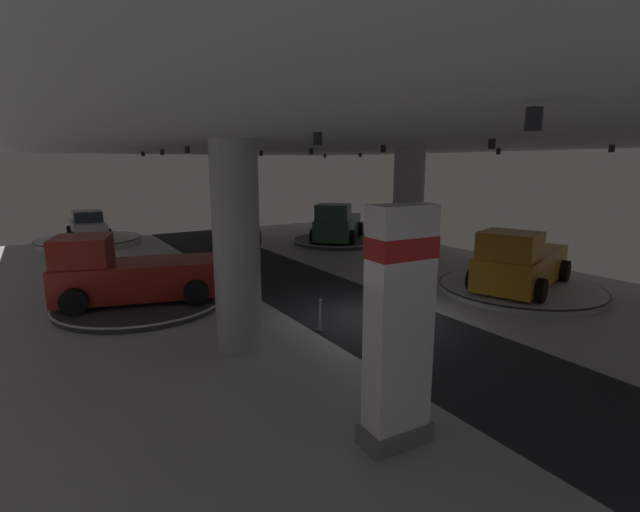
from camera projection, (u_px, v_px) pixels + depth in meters
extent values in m
cube|color=#B2B2B7|center=(372.00, 319.00, 14.67)|extent=(24.00, 44.00, 0.05)
cube|color=#232328|center=(372.00, 318.00, 14.66)|extent=(4.40, 44.00, 0.01)
cube|color=silver|center=(376.00, 141.00, 13.55)|extent=(24.00, 44.00, 0.10)
cylinder|color=black|center=(534.00, 119.00, 4.42)|extent=(0.16, 0.16, 0.22)
cylinder|color=black|center=(318.00, 139.00, 7.95)|extent=(0.16, 0.16, 0.22)
cylinder|color=black|center=(246.00, 146.00, 11.27)|extent=(0.16, 0.16, 0.22)
cylinder|color=black|center=(187.00, 150.00, 14.56)|extent=(0.16, 0.16, 0.22)
cylinder|color=black|center=(162.00, 152.00, 17.99)|extent=(0.16, 0.16, 0.22)
cylinder|color=black|center=(143.00, 154.00, 21.21)|extent=(0.16, 0.16, 0.22)
cylinder|color=black|center=(492.00, 144.00, 10.17)|extent=(0.16, 0.16, 0.22)
cylinder|color=black|center=(383.00, 149.00, 13.50)|extent=(0.16, 0.16, 0.22)
cylinder|color=black|center=(311.00, 152.00, 16.75)|extent=(0.16, 0.16, 0.22)
cylinder|color=black|center=(261.00, 153.00, 20.16)|extent=(0.16, 0.16, 0.22)
cylinder|color=black|center=(228.00, 155.00, 23.63)|extent=(0.16, 0.16, 0.22)
cylinder|color=black|center=(612.00, 148.00, 13.24)|extent=(0.16, 0.16, 0.22)
cylinder|color=black|center=(499.00, 151.00, 16.45)|extent=(0.16, 0.16, 0.22)
cylinder|color=black|center=(421.00, 153.00, 19.95)|extent=(0.16, 0.16, 0.22)
cylinder|color=black|center=(360.00, 155.00, 23.38)|extent=(0.16, 0.16, 0.22)
cylinder|color=black|center=(325.00, 156.00, 26.67)|extent=(0.16, 0.16, 0.22)
cylinder|color=#ADADB2|center=(237.00, 248.00, 11.81)|extent=(1.21, 1.21, 5.50)
cylinder|color=#ADADB2|center=(408.00, 214.00, 19.79)|extent=(1.32, 1.32, 5.50)
cube|color=slate|center=(395.00, 433.00, 8.13)|extent=(1.30, 0.71, 0.35)
cube|color=white|center=(399.00, 320.00, 7.70)|extent=(1.13, 0.62, 3.90)
cube|color=red|center=(402.00, 247.00, 7.45)|extent=(1.15, 0.64, 0.36)
cylinder|color=silver|center=(90.00, 241.00, 28.16)|extent=(5.90, 5.90, 0.35)
cylinder|color=black|center=(89.00, 239.00, 28.13)|extent=(6.02, 6.02, 0.05)
cube|color=silver|center=(88.00, 228.00, 28.00)|extent=(1.82, 4.21, 0.90)
cube|color=#2D3842|center=(87.00, 217.00, 27.73)|extent=(1.57, 1.91, 0.70)
cylinder|color=black|center=(69.00, 231.00, 28.74)|extent=(0.22, 0.68, 0.68)
cylinder|color=black|center=(104.00, 229.00, 29.76)|extent=(0.22, 0.68, 0.68)
cylinder|color=black|center=(72.00, 237.00, 26.35)|extent=(0.22, 0.68, 0.68)
cylinder|color=black|center=(109.00, 234.00, 27.37)|extent=(0.22, 0.68, 0.68)
sphere|color=white|center=(77.00, 223.00, 29.45)|extent=(0.18, 0.18, 0.18)
sphere|color=white|center=(93.00, 222.00, 29.95)|extent=(0.18, 0.18, 0.18)
cylinder|color=#333338|center=(142.00, 302.00, 15.93)|extent=(5.56, 5.57, 0.23)
cylinder|color=white|center=(141.00, 300.00, 15.92)|extent=(5.68, 5.68, 0.05)
cube|color=maroon|center=(140.00, 279.00, 15.76)|extent=(5.67, 3.45, 1.20)
cube|color=maroon|center=(82.00, 251.00, 15.09)|extent=(2.15, 2.29, 1.00)
cube|color=#28333D|center=(99.00, 251.00, 15.22)|extent=(0.55, 1.70, 0.75)
cylinder|color=black|center=(74.00, 302.00, 14.21)|extent=(0.88, 0.50, 0.84)
cylinder|color=black|center=(89.00, 283.00, 16.43)|extent=(0.88, 0.50, 0.84)
cylinder|color=black|center=(196.00, 293.00, 15.23)|extent=(0.88, 0.50, 0.84)
cylinder|color=black|center=(195.00, 276.00, 17.44)|extent=(0.88, 0.50, 0.84)
cylinder|color=#333338|center=(338.00, 241.00, 28.63)|extent=(5.57, 5.57, 0.25)
cylinder|color=white|center=(338.00, 239.00, 28.61)|extent=(5.68, 5.68, 0.05)
cube|color=#2D5638|center=(338.00, 227.00, 28.45)|extent=(5.20, 5.27, 1.20)
cube|color=#2D5638|center=(333.00, 213.00, 26.61)|extent=(2.55, 2.54, 1.00)
cube|color=#28333D|center=(335.00, 212.00, 27.10)|extent=(1.31, 1.27, 0.75)
cylinder|color=black|center=(352.00, 237.00, 26.50)|extent=(0.79, 0.80, 0.84)
cylinder|color=black|center=(313.00, 236.00, 26.99)|extent=(0.79, 0.80, 0.84)
cylinder|color=black|center=(361.00, 228.00, 30.05)|extent=(0.79, 0.80, 0.84)
cylinder|color=black|center=(326.00, 227.00, 30.54)|extent=(0.79, 0.80, 0.84)
cylinder|color=#B7B7BC|center=(520.00, 288.00, 17.73)|extent=(5.99, 5.99, 0.24)
cylinder|color=black|center=(520.00, 286.00, 17.71)|extent=(6.11, 6.11, 0.05)
cube|color=#B77519|center=(521.00, 267.00, 17.55)|extent=(5.69, 3.71, 1.20)
cube|color=#B77519|center=(510.00, 246.00, 16.05)|extent=(2.23, 2.35, 1.00)
cube|color=#28333D|center=(514.00, 244.00, 16.44)|extent=(0.65, 1.68, 0.75)
cylinder|color=black|center=(541.00, 290.00, 15.48)|extent=(0.89, 0.54, 0.84)
cylinder|color=black|center=(473.00, 279.00, 16.94)|extent=(0.89, 0.54, 0.84)
cylinder|color=black|center=(565.00, 271.00, 18.30)|extent=(0.89, 0.54, 0.84)
cylinder|color=black|center=(505.00, 263.00, 19.76)|extent=(0.89, 0.54, 0.84)
cylinder|color=black|center=(259.00, 249.00, 24.32)|extent=(0.14, 0.14, 0.80)
cylinder|color=black|center=(258.00, 250.00, 24.16)|extent=(0.14, 0.14, 0.80)
cylinder|color=#472323|center=(258.00, 237.00, 24.11)|extent=(0.32, 0.32, 0.62)
sphere|color=tan|center=(258.00, 229.00, 24.03)|extent=(0.22, 0.22, 0.22)
cylinder|color=black|center=(234.00, 252.00, 23.59)|extent=(0.14, 0.14, 0.80)
cylinder|color=black|center=(231.00, 251.00, 23.66)|extent=(0.14, 0.14, 0.80)
cylinder|color=#472323|center=(232.00, 239.00, 23.50)|extent=(0.32, 0.32, 0.62)
sphere|color=beige|center=(231.00, 231.00, 23.41)|extent=(0.22, 0.22, 0.22)
cylinder|color=#333338|center=(415.00, 306.00, 15.90)|extent=(0.28, 0.28, 0.04)
cylinder|color=#B2B2B7|center=(415.00, 293.00, 15.81)|extent=(0.07, 0.07, 0.96)
sphere|color=#B2B2B7|center=(416.00, 280.00, 15.71)|extent=(0.10, 0.10, 0.10)
cylinder|color=#333338|center=(320.00, 331.00, 13.53)|extent=(0.28, 0.28, 0.04)
cylinder|color=#B2B2B7|center=(320.00, 316.00, 13.44)|extent=(0.07, 0.07, 0.96)
sphere|color=#B2B2B7|center=(320.00, 300.00, 13.34)|extent=(0.10, 0.10, 0.10)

